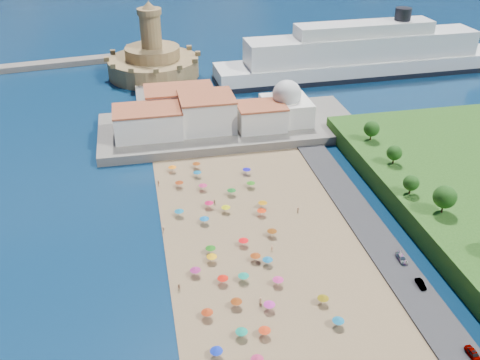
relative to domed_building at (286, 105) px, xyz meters
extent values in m
plane|color=#071938|center=(-30.00, -71.00, -8.97)|extent=(700.00, 700.00, 0.00)
cube|color=#59544C|center=(-20.00, 2.00, -7.47)|extent=(90.00, 36.00, 3.00)
cube|color=#59544C|center=(-42.00, 37.00, -7.77)|extent=(18.00, 70.00, 2.40)
cube|color=silver|center=(-48.00, -2.00, -1.47)|extent=(22.00, 14.00, 9.00)
cube|color=silver|center=(-28.00, 0.00, -0.47)|extent=(18.00, 16.00, 11.00)
cube|color=silver|center=(-10.00, -4.00, -1.97)|extent=(16.00, 12.00, 8.00)
cube|color=silver|center=(-36.00, 12.00, -0.97)|extent=(24.00, 14.00, 10.00)
cube|color=silver|center=(0.00, 0.00, -1.97)|extent=(16.00, 16.00, 8.00)
sphere|color=silver|center=(0.00, 0.00, 4.03)|extent=(10.00, 10.00, 10.00)
cylinder|color=silver|center=(0.00, 0.00, 7.83)|extent=(1.20, 1.20, 1.60)
cylinder|color=#A38B51|center=(-42.00, 67.00, -4.97)|extent=(40.00, 40.00, 8.00)
cylinder|color=#A38B51|center=(-42.00, 67.00, 1.53)|extent=(24.00, 24.00, 5.00)
cylinder|color=#A38B51|center=(-42.00, 67.00, 11.03)|extent=(9.00, 9.00, 14.00)
cylinder|color=#A38B51|center=(-42.00, 67.00, 19.23)|extent=(10.40, 10.40, 2.40)
cone|color=#A38B51|center=(-42.00, 67.00, 21.93)|extent=(6.00, 6.00, 3.00)
cube|color=black|center=(48.37, 48.92, -7.92)|extent=(131.98, 23.77, 2.11)
cube|color=silver|center=(48.37, 48.92, -5.06)|extent=(130.96, 23.34, 7.82)
cube|color=silver|center=(48.37, 48.92, 4.07)|extent=(104.78, 19.02, 10.43)
cube|color=silver|center=(48.37, 48.92, 11.89)|extent=(61.22, 14.13, 5.22)
cylinder|color=black|center=(65.75, 49.49, 17.11)|extent=(6.96, 6.96, 5.22)
cylinder|color=gray|center=(-42.41, -23.87, -7.72)|extent=(0.07, 0.07, 2.00)
cone|color=orange|center=(-42.41, -23.87, -6.82)|extent=(2.50, 2.50, 0.60)
cylinder|color=gray|center=(-20.62, -29.83, -7.72)|extent=(0.07, 0.07, 2.00)
cone|color=#150EBB|center=(-20.62, -29.83, -6.82)|extent=(2.50, 2.50, 0.60)
cylinder|color=gray|center=(-27.45, -70.92, -7.72)|extent=(0.07, 0.07, 2.00)
cone|color=#8F360D|center=(-27.45, -70.92, -6.82)|extent=(2.50, 2.50, 0.60)
cylinder|color=gray|center=(-42.94, -48.47, -7.72)|extent=(0.07, 0.07, 2.00)
cone|color=#0F678E|center=(-42.94, -48.47, -6.82)|extent=(2.50, 2.50, 0.60)
cylinder|color=gray|center=(-31.66, -77.33, -7.72)|extent=(0.07, 0.07, 2.00)
cone|color=#0F8A6D|center=(-31.66, -77.33, -6.82)|extent=(2.50, 2.50, 0.60)
cylinder|color=gray|center=(-41.89, -73.23, -7.72)|extent=(0.07, 0.07, 2.00)
cone|color=#982068|center=(-41.89, -73.23, -6.82)|extent=(2.50, 2.50, 0.60)
cylinder|color=gray|center=(-36.91, -53.31, -7.72)|extent=(0.07, 0.07, 2.00)
cone|color=#0D63AD|center=(-36.91, -53.31, -6.82)|extent=(2.50, 2.50, 0.60)
cylinder|color=gray|center=(-16.77, -87.76, -7.72)|extent=(0.07, 0.07, 2.00)
cone|color=#77630A|center=(-16.77, -87.76, -6.82)|extent=(2.50, 2.50, 0.60)
cylinder|color=gray|center=(-37.28, -65.94, -7.72)|extent=(0.07, 0.07, 2.00)
cone|color=#1C6B13|center=(-37.28, -65.94, -6.82)|extent=(2.50, 2.50, 0.60)
cylinder|color=gray|center=(-35.42, -28.64, -7.72)|extent=(0.07, 0.07, 2.00)
cone|color=#0F5D8A|center=(-35.42, -28.64, -6.82)|extent=(2.50, 2.50, 0.60)
cylinder|color=gray|center=(-41.08, -97.26, -7.72)|extent=(0.07, 0.07, 2.00)
cone|color=#0D25AF|center=(-41.08, -97.26, -6.82)|extent=(2.50, 2.50, 0.60)
cylinder|color=gray|center=(-20.33, -48.92, -7.72)|extent=(0.07, 0.07, 2.00)
cone|color=#C8800A|center=(-20.33, -48.92, -6.82)|extent=(2.50, 2.50, 0.60)
cylinder|color=gray|center=(-27.38, -40.82, -7.72)|extent=(0.07, 0.07, 2.00)
cone|color=#12661E|center=(-27.38, -40.82, -6.82)|extent=(2.50, 2.50, 0.60)
cylinder|color=gray|center=(-30.99, -94.06, -7.72)|extent=(0.07, 0.07, 2.00)
cone|color=red|center=(-30.99, -94.06, -6.82)|extent=(2.50, 2.50, 0.60)
cylinder|color=gray|center=(-21.16, -37.98, -7.72)|extent=(0.07, 0.07, 2.00)
cone|color=#2A7F16|center=(-21.16, -37.98, -6.82)|extent=(2.50, 2.50, 0.60)
cylinder|color=gray|center=(-34.88, -36.55, -7.72)|extent=(0.07, 0.07, 2.00)
cone|color=#C82A60|center=(-34.88, -36.55, -6.82)|extent=(2.50, 2.50, 0.60)
cone|color=#B72757|center=(-34.04, -100.73, -6.82)|extent=(2.50, 2.50, 0.60)
cylinder|color=gray|center=(-28.96, -64.54, -7.72)|extent=(0.07, 0.07, 2.00)
cone|color=#F70B10|center=(-28.96, -64.54, -6.82)|extent=(2.50, 2.50, 0.60)
cylinder|color=gray|center=(-37.52, -69.19, -7.72)|extent=(0.07, 0.07, 2.00)
cone|color=#FFB20D|center=(-37.52, -69.19, -6.82)|extent=(2.50, 2.50, 0.60)
cylinder|color=gray|center=(-34.95, -23.15, -7.72)|extent=(0.07, 0.07, 2.00)
cone|color=#88370C|center=(-34.95, -23.15, -6.82)|extent=(2.50, 2.50, 0.60)
cylinder|color=gray|center=(-25.02, -72.88, -7.72)|extent=(0.07, 0.07, 2.00)
cone|color=#106598|center=(-25.02, -72.88, -6.82)|extent=(2.50, 2.50, 0.60)
cylinder|color=gray|center=(-15.93, -94.52, -7.72)|extent=(0.07, 0.07, 2.00)
cone|color=#0F628E|center=(-15.93, -94.52, -6.82)|extent=(2.50, 2.50, 0.60)
cylinder|color=gray|center=(-28.29, -87.27, -7.72)|extent=(0.07, 0.07, 2.00)
cone|color=#BF2999|center=(-28.29, -87.27, -6.82)|extent=(2.50, 2.50, 0.60)
cylinder|color=gray|center=(-36.30, -77.23, -7.72)|extent=(0.07, 0.07, 2.00)
cone|color=red|center=(-36.30, -77.23, -6.82)|extent=(2.50, 2.50, 0.60)
cylinder|color=gray|center=(-41.32, -33.51, -7.72)|extent=(0.07, 0.07, 2.00)
cone|color=#8E2F0C|center=(-41.32, -33.51, -6.82)|extent=(2.50, 2.50, 0.60)
cylinder|color=gray|center=(-30.52, -49.13, -7.72)|extent=(0.07, 0.07, 2.00)
cone|color=#C9C80A|center=(-30.52, -49.13, -6.82)|extent=(2.50, 2.50, 0.60)
cylinder|color=gray|center=(-24.48, -80.14, -7.72)|extent=(0.07, 0.07, 2.00)
cone|color=#CC2B7A|center=(-24.48, -80.14, -6.82)|extent=(2.50, 2.50, 0.60)
cylinder|color=gray|center=(-34.82, -85.01, -7.72)|extent=(0.07, 0.07, 2.00)
cone|color=#87330C|center=(-34.82, -85.01, -6.82)|extent=(2.50, 2.50, 0.60)
cylinder|color=gray|center=(-41.27, -86.90, -7.72)|extent=(0.07, 0.07, 2.00)
cone|color=#A72E0D|center=(-41.27, -86.90, -6.82)|extent=(2.50, 2.50, 0.60)
cylinder|color=gray|center=(-34.57, -46.06, -7.72)|extent=(0.07, 0.07, 2.00)
cone|color=#C40F42|center=(-34.57, -46.06, -6.82)|extent=(2.50, 2.50, 0.60)
cylinder|color=gray|center=(-21.52, -52.64, -7.72)|extent=(0.07, 0.07, 2.00)
cone|color=#FA340B|center=(-21.52, -52.64, -6.82)|extent=(2.50, 2.50, 0.60)
cylinder|color=gray|center=(-21.18, -62.15, -7.72)|extent=(0.07, 0.07, 2.00)
cone|color=#78380A|center=(-21.18, -62.15, -6.82)|extent=(2.50, 2.50, 0.60)
cylinder|color=gray|center=(-35.49, -93.47, -7.72)|extent=(0.07, 0.07, 2.00)
cone|color=#0E8466|center=(-35.49, -93.47, -6.82)|extent=(2.50, 2.50, 0.60)
imported|color=tan|center=(-29.63, -85.03, -7.88)|extent=(0.97, 0.81, 1.68)
imported|color=tan|center=(-47.16, -31.18, -7.85)|extent=(0.98, 1.07, 1.75)
imported|color=tan|center=(-32.86, -44.46, -7.93)|extent=(0.93, 0.83, 1.59)
imported|color=tan|center=(-22.64, -67.82, -7.85)|extent=(0.70, 0.53, 1.74)
imported|color=tan|center=(-46.01, -77.45, -7.79)|extent=(1.08, 0.94, 1.88)
imported|color=tan|center=(-11.65, -53.15, -7.93)|extent=(0.64, 1.52, 1.59)
imported|color=tan|center=(-47.60, -54.68, -7.94)|extent=(1.14, 0.85, 1.57)
imported|color=gray|center=(6.00, -78.06, -7.65)|extent=(1.96, 4.40, 1.25)
imported|color=gray|center=(6.00, -107.34, -7.56)|extent=(1.70, 4.18, 1.42)
imported|color=gray|center=(6.00, -87.17, -7.68)|extent=(1.44, 3.68, 1.19)
cylinder|color=#382314|center=(20.68, -68.48, -1.36)|extent=(0.50, 0.50, 3.22)
sphere|color=#14380F|center=(20.68, -68.48, 1.53)|extent=(5.80, 5.80, 5.80)
cylinder|color=#382314|center=(16.99, -58.62, -1.81)|extent=(0.50, 0.50, 2.34)
sphere|color=#14380F|center=(16.99, -58.62, 0.30)|extent=(4.21, 4.21, 4.21)
cylinder|color=#382314|center=(20.19, -42.12, -1.74)|extent=(0.50, 0.50, 2.47)
sphere|color=#14380F|center=(20.19, -42.12, 0.49)|extent=(4.45, 4.45, 4.45)
cylinder|color=#382314|center=(20.20, -26.08, -1.59)|extent=(0.50, 0.50, 2.77)
sphere|color=#14380F|center=(20.20, -26.08, 0.90)|extent=(4.98, 4.98, 4.98)
camera|label=1|loc=(-50.98, -167.12, 70.72)|focal=40.00mm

